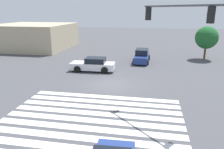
{
  "coord_description": "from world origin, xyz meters",
  "views": [
    {
      "loc": [
        3.37,
        -18.27,
        6.41
      ],
      "look_at": [
        0.0,
        0.0,
        0.93
      ],
      "focal_mm": 35.0,
      "sensor_mm": 36.0,
      "label": 1
    }
  ],
  "objects_px": {
    "car_1": "(93,65)",
    "traffic_signal_mast": "(208,39)",
    "tree_corner_a": "(207,38)",
    "car_2": "(142,56)"
  },
  "relations": [
    {
      "from": "car_2",
      "to": "tree_corner_a",
      "type": "xyz_separation_m",
      "value": [
        8.27,
        3.1,
        2.17
      ]
    },
    {
      "from": "traffic_signal_mast",
      "to": "tree_corner_a",
      "type": "distance_m",
      "value": 19.32
    },
    {
      "from": "car_1",
      "to": "car_2",
      "type": "xyz_separation_m",
      "value": [
        4.98,
        5.32,
        0.07
      ]
    },
    {
      "from": "car_2",
      "to": "traffic_signal_mast",
      "type": "bearing_deg",
      "value": -163.74
    },
    {
      "from": "traffic_signal_mast",
      "to": "car_1",
      "type": "height_order",
      "value": "traffic_signal_mast"
    },
    {
      "from": "car_1",
      "to": "tree_corner_a",
      "type": "height_order",
      "value": "tree_corner_a"
    },
    {
      "from": "traffic_signal_mast",
      "to": "car_2",
      "type": "xyz_separation_m",
      "value": [
        -4.07,
        15.64,
        -4.21
      ]
    },
    {
      "from": "car_2",
      "to": "tree_corner_a",
      "type": "distance_m",
      "value": 9.09
    },
    {
      "from": "car_1",
      "to": "traffic_signal_mast",
      "type": "bearing_deg",
      "value": 129.17
    },
    {
      "from": "traffic_signal_mast",
      "to": "tree_corner_a",
      "type": "xyz_separation_m",
      "value": [
        4.19,
        18.74,
        -2.04
      ]
    }
  ]
}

